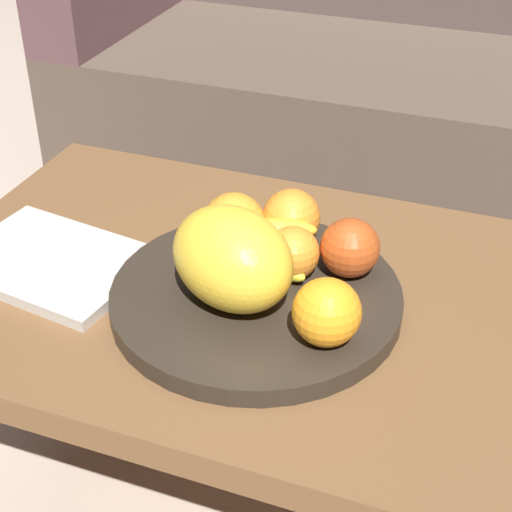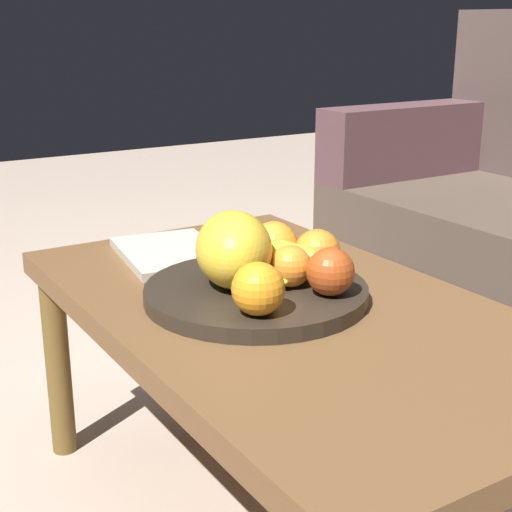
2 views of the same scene
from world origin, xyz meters
TOP-DOWN VIEW (x-y plane):
  - coffee_table at (0.00, 0.00)m, footprint 1.02×0.58m
  - couch at (-0.03, 1.09)m, footprint 1.70×0.70m
  - fruit_bowl at (-0.05, -0.04)m, footprint 0.36×0.36m
  - melon_large_front at (-0.06, -0.07)m, footprint 0.20×0.18m
  - orange_front at (-0.04, 0.08)m, footprint 0.08×0.08m
  - orange_left at (-0.10, 0.03)m, footprint 0.08×0.08m
  - orange_right at (-0.01, 0.01)m, footprint 0.07×0.07m
  - orange_back at (0.06, -0.10)m, footprint 0.08×0.08m
  - apple_front at (0.05, 0.04)m, footprint 0.08×0.08m
  - banana_bunch at (-0.06, 0.02)m, footprint 0.16×0.10m
  - magazine at (-0.33, -0.05)m, footprint 0.27×0.21m

SIDE VIEW (x-z plane):
  - couch at x=-0.03m, z-range -0.15..0.75m
  - coffee_table at x=0.00m, z-range 0.17..0.60m
  - magazine at x=-0.33m, z-range 0.43..0.45m
  - fruit_bowl at x=-0.05m, z-range 0.43..0.46m
  - banana_bunch at x=-0.06m, z-range 0.45..0.51m
  - orange_right at x=-0.01m, z-range 0.46..0.53m
  - apple_front at x=0.05m, z-range 0.46..0.53m
  - orange_front at x=-0.04m, z-range 0.46..0.53m
  - orange_back at x=0.06m, z-range 0.46..0.54m
  - orange_left at x=-0.10m, z-range 0.46..0.54m
  - melon_large_front at x=-0.06m, z-range 0.46..0.58m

